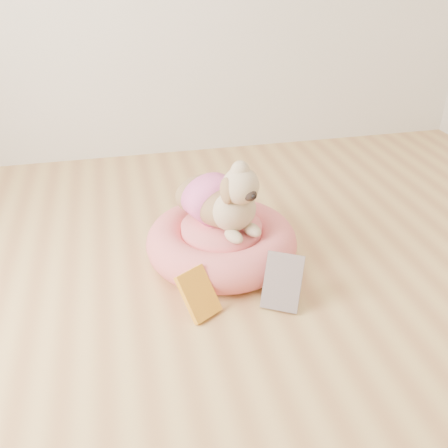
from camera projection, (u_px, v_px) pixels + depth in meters
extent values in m
plane|color=tan|center=(291.00, 415.00, 1.55)|extent=(4.50, 4.50, 0.00)
cylinder|color=#E9675B|center=(222.00, 248.00, 2.28)|extent=(0.50, 0.50, 0.10)
torus|color=#E9675B|center=(222.00, 241.00, 2.26)|extent=(0.68, 0.68, 0.18)
cylinder|color=#E9675B|center=(222.00, 233.00, 2.24)|extent=(0.36, 0.36, 0.09)
cube|color=yellow|center=(198.00, 294.00, 1.93)|extent=(0.18, 0.18, 0.18)
cube|color=silver|center=(283.00, 282.00, 1.97)|extent=(0.20, 0.19, 0.21)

